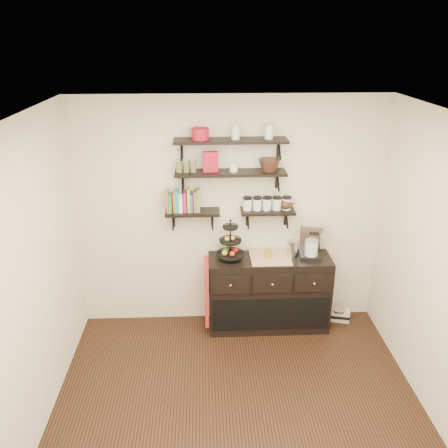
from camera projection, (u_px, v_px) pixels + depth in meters
floor at (240, 422)px, 4.31m from camera, size 3.50×3.50×0.00m
ceiling at (245, 124)px, 3.30m from camera, size 3.50×3.50×0.02m
back_wall at (230, 215)px, 5.42m from camera, size 3.50×0.02×2.70m
left_wall at (21, 298)px, 3.73m from camera, size 0.02×3.50×2.70m
shelf_top at (231, 141)px, 4.97m from camera, size 1.20×0.27×0.23m
shelf_mid at (231, 173)px, 5.10m from camera, size 1.20×0.27×0.23m
shelf_low_left at (193, 213)px, 5.27m from camera, size 0.60×0.25×0.23m
shelf_low_right at (268, 211)px, 5.30m from camera, size 0.60×0.25×0.23m
cookbooks at (184, 201)px, 5.21m from camera, size 0.36×0.15×0.26m
glass_canisters at (267, 204)px, 5.27m from camera, size 0.54×0.10×0.13m
sideboard at (269, 292)px, 5.56m from camera, size 1.40×0.50×0.92m
fruit_stand at (231, 246)px, 5.32m from camera, size 0.31×0.31×0.46m
candle at (268, 254)px, 5.37m from camera, size 0.08×0.08×0.08m
coffee_maker at (311, 240)px, 5.37m from camera, size 0.27×0.26×0.42m
thermal_carafe at (292, 250)px, 5.35m from camera, size 0.11×0.11×0.22m
apron at (207, 291)px, 5.41m from camera, size 0.04×0.33×0.76m
radio at (338, 314)px, 5.81m from camera, size 0.29×0.22×0.16m
recipe_box at (211, 162)px, 5.04m from camera, size 0.16×0.07×0.22m
walnut_bowl at (269, 165)px, 5.08m from camera, size 0.24×0.24×0.13m
ramekins at (234, 167)px, 5.07m from camera, size 0.09×0.09×0.10m
teapot at (286, 203)px, 5.27m from camera, size 0.21×0.17×0.14m
red_pot at (200, 134)px, 4.92m from camera, size 0.18×0.18×0.12m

